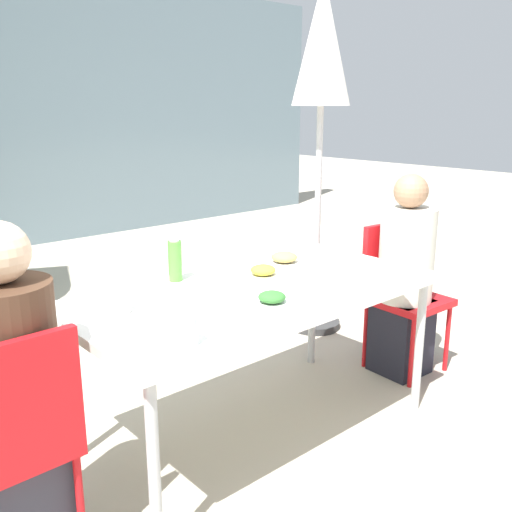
{
  "coord_description": "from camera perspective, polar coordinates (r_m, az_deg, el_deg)",
  "views": [
    {
      "loc": [
        -1.64,
        -1.85,
        1.55
      ],
      "look_at": [
        0.0,
        0.0,
        0.9
      ],
      "focal_mm": 40.0,
      "sensor_mm": 36.0,
      "label": 1
    }
  ],
  "objects": [
    {
      "name": "dining_table",
      "position": [
        2.62,
        0.0,
        -4.27
      ],
      "size": [
        1.7,
        0.87,
        0.75
      ],
      "color": "white",
      "rests_on": "ground"
    },
    {
      "name": "plate_0",
      "position": [
        2.37,
        1.6,
        -4.46
      ],
      "size": [
        0.21,
        0.21,
        0.06
      ],
      "color": "white",
      "rests_on": "dining_table"
    },
    {
      "name": "plate_2",
      "position": [
        2.75,
        0.71,
        -1.71
      ],
      "size": [
        0.22,
        0.22,
        0.06
      ],
      "color": "white",
      "rests_on": "dining_table"
    },
    {
      "name": "ground_plane",
      "position": [
        2.92,
        0.0,
        -17.27
      ],
      "size": [
        24.0,
        24.0,
        0.0
      ],
      "primitive_type": "plane",
      "color": "#B2A893"
    },
    {
      "name": "person_right",
      "position": [
        3.42,
        14.65,
        -2.46
      ],
      "size": [
        0.31,
        0.31,
        1.19
      ],
      "rotation": [
        0.0,
        0.0,
        3.09
      ],
      "color": "black",
      "rests_on": "ground"
    },
    {
      "name": "closed_umbrella",
      "position": [
        3.89,
        6.6,
        18.8
      ],
      "size": [
        0.38,
        0.38,
        2.35
      ],
      "color": "#333333",
      "rests_on": "ground"
    },
    {
      "name": "chair_left",
      "position": [
        2.09,
        -23.27,
        -16.14
      ],
      "size": [
        0.41,
        0.41,
        0.87
      ],
      "rotation": [
        0.0,
        0.0,
        0.02
      ],
      "color": "red",
      "rests_on": "ground"
    },
    {
      "name": "chair_right",
      "position": [
        3.51,
        14.06,
        -2.8
      ],
      "size": [
        0.42,
        0.42,
        0.87
      ],
      "rotation": [
        0.0,
        0.0,
        3.09
      ],
      "color": "red",
      "rests_on": "ground"
    },
    {
      "name": "salad_bowl",
      "position": [
        2.36,
        -14.17,
        -4.8
      ],
      "size": [
        0.14,
        0.14,
        0.06
      ],
      "color": "white",
      "rests_on": "dining_table"
    },
    {
      "name": "person_left",
      "position": [
        2.14,
        -22.9,
        -13.43
      ],
      "size": [
        0.31,
        0.31,
        1.2
      ],
      "rotation": [
        0.0,
        0.0,
        0.02
      ],
      "color": "#383842",
      "rests_on": "ground"
    },
    {
      "name": "plate_1",
      "position": [
        2.97,
        2.85,
        -0.4
      ],
      "size": [
        0.25,
        0.25,
        0.07
      ],
      "color": "white",
      "rests_on": "dining_table"
    },
    {
      "name": "bottle",
      "position": [
        2.7,
        -8.1,
        -0.41
      ],
      "size": [
        0.06,
        0.06,
        0.21
      ],
      "color": "#51A338",
      "rests_on": "dining_table"
    },
    {
      "name": "drinking_cup",
      "position": [
        1.99,
        -6.93,
        -7.43
      ],
      "size": [
        0.08,
        0.08,
        0.1
      ],
      "color": "silver",
      "rests_on": "dining_table"
    }
  ]
}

